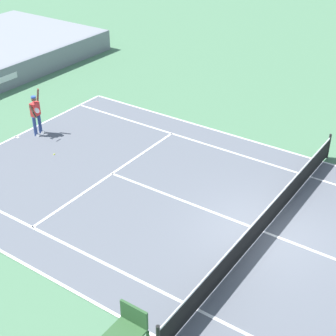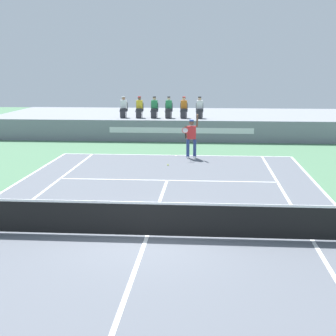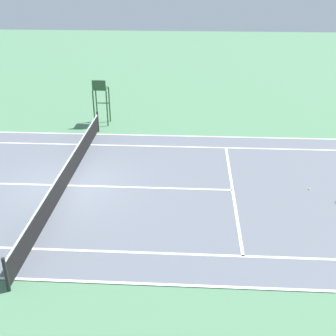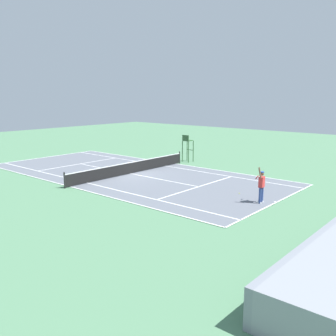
% 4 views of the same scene
% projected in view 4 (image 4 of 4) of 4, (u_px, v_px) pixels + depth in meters
% --- Properties ---
extents(ground_plane, '(80.00, 80.00, 0.00)m').
position_uv_depth(ground_plane, '(131.00, 174.00, 28.84)').
color(ground_plane, '#4C7A56').
extents(court, '(11.08, 23.88, 0.03)m').
position_uv_depth(court, '(131.00, 174.00, 28.83)').
color(court, slate).
rests_on(court, ground).
extents(net, '(11.98, 0.10, 1.07)m').
position_uv_depth(net, '(131.00, 167.00, 28.74)').
color(net, black).
rests_on(net, ground).
extents(tennis_player, '(0.75, 0.69, 2.08)m').
position_uv_depth(tennis_player, '(261.00, 186.00, 20.93)').
color(tennis_player, navy).
rests_on(tennis_player, ground).
extents(tennis_ball, '(0.07, 0.07, 0.07)m').
position_uv_depth(tennis_ball, '(239.00, 193.00, 23.02)').
color(tennis_ball, '#D1E533').
rests_on(tennis_ball, ground).
extents(umpire_chair, '(0.77, 0.77, 2.44)m').
position_uv_depth(umpire_chair, '(187.00, 145.00, 33.81)').
color(umpire_chair, '#2D562D').
rests_on(umpire_chair, ground).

